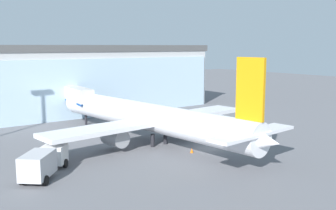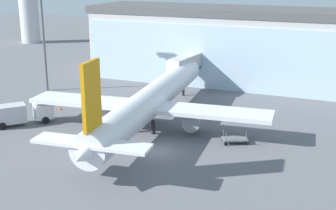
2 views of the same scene
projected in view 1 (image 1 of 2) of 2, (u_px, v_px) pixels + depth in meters
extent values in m
plane|color=slate|center=(206.00, 149.00, 47.70)|extent=(240.00, 240.00, 0.00)
cube|color=#B3B3B3|center=(83.00, 82.00, 73.99)|extent=(50.06, 13.48, 11.33)
cube|color=#ACC8DC|center=(99.00, 88.00, 68.81)|extent=(48.93, 0.83, 10.20)
cube|color=#4E4E4E|center=(82.00, 48.00, 73.06)|extent=(51.07, 13.75, 1.20)
cube|color=beige|center=(76.00, 94.00, 63.87)|extent=(3.32, 11.58, 2.40)
cube|color=#194799|center=(76.00, 101.00, 64.03)|extent=(3.36, 11.59, 0.30)
cylinder|color=#4C4C51|center=(68.00, 108.00, 67.92)|extent=(0.70, 0.70, 3.40)
cylinder|color=silver|center=(145.00, 116.00, 50.88)|extent=(6.76, 35.91, 3.53)
cone|color=silver|center=(76.00, 102.00, 63.96)|extent=(3.79, 3.31, 3.53)
cone|color=silver|center=(262.00, 140.00, 37.81)|extent=(3.53, 4.27, 3.18)
cube|color=silver|center=(154.00, 121.00, 49.63)|extent=(29.92, 6.87, 0.50)
cube|color=silver|center=(253.00, 133.00, 38.46)|extent=(11.17, 3.39, 0.30)
cube|color=orange|center=(250.00, 89.00, 38.18)|extent=(0.65, 3.22, 6.16)
cylinder|color=gray|center=(115.00, 137.00, 46.45)|extent=(2.38, 3.38, 2.10)
cylinder|color=gray|center=(183.00, 125.00, 53.94)|extent=(2.38, 3.38, 2.10)
cylinder|color=black|center=(153.00, 140.00, 48.52)|extent=(0.50, 0.50, 1.60)
cylinder|color=black|center=(165.00, 138.00, 49.93)|extent=(0.50, 0.50, 1.60)
cylinder|color=black|center=(86.00, 120.00, 62.14)|extent=(0.40, 0.40, 1.60)
cube|color=silver|center=(54.00, 154.00, 40.20)|extent=(3.11, 3.11, 1.90)
cube|color=#B2B2B7|center=(38.00, 165.00, 36.04)|extent=(4.30, 4.45, 2.20)
cylinder|color=black|center=(44.00, 163.00, 40.43)|extent=(0.82, 0.87, 0.90)
cylinder|color=black|center=(65.00, 163.00, 40.25)|extent=(0.82, 0.87, 0.90)
cylinder|color=black|center=(22.00, 180.00, 35.30)|extent=(0.82, 0.87, 0.90)
cylinder|color=black|center=(46.00, 180.00, 35.13)|extent=(0.82, 0.87, 0.90)
cube|color=slate|center=(217.00, 129.00, 56.28)|extent=(3.22, 2.68, 0.16)
cylinder|color=black|center=(219.00, 133.00, 55.02)|extent=(0.45, 0.30, 0.44)
cylinder|color=slate|center=(219.00, 128.00, 54.90)|extent=(0.08, 0.08, 0.90)
cylinder|color=black|center=(210.00, 132.00, 55.65)|extent=(0.45, 0.30, 0.44)
cylinder|color=slate|center=(210.00, 127.00, 55.53)|extent=(0.08, 0.08, 0.90)
cylinder|color=black|center=(224.00, 130.00, 57.00)|extent=(0.45, 0.30, 0.44)
cylinder|color=slate|center=(224.00, 125.00, 56.88)|extent=(0.08, 0.08, 0.90)
cylinder|color=black|center=(215.00, 129.00, 57.64)|extent=(0.45, 0.30, 0.44)
cylinder|color=slate|center=(215.00, 124.00, 57.51)|extent=(0.08, 0.08, 0.90)
cone|color=orange|center=(192.00, 150.00, 45.88)|extent=(0.36, 0.36, 0.55)
cone|color=orange|center=(29.00, 156.00, 43.72)|extent=(0.36, 0.36, 0.55)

